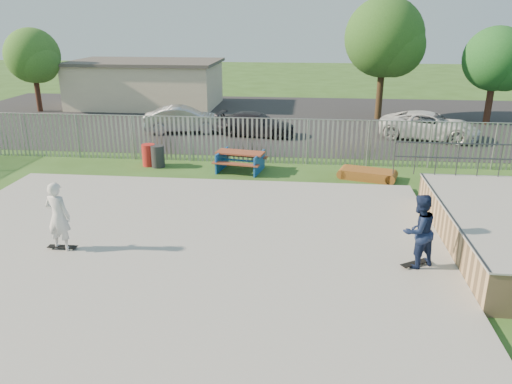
# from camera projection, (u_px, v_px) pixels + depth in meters

# --- Properties ---
(ground) EXTENTS (120.00, 120.00, 0.00)m
(ground) POSITION_uv_depth(u_px,v_px,m) (173.00, 250.00, 13.87)
(ground) COLOR #31531C
(ground) RESTS_ON ground
(concrete_slab) EXTENTS (15.00, 12.00, 0.15)m
(concrete_slab) POSITION_uv_depth(u_px,v_px,m) (173.00, 248.00, 13.84)
(concrete_slab) COLOR #A0A09B
(concrete_slab) RESTS_ON ground
(fence) EXTENTS (26.04, 16.02, 2.00)m
(fence) POSITION_uv_depth(u_px,v_px,m) (233.00, 170.00, 17.73)
(fence) COLOR gray
(fence) RESTS_ON ground
(picnic_table) EXTENTS (2.22, 1.93, 0.83)m
(picnic_table) POSITION_uv_depth(u_px,v_px,m) (240.00, 161.00, 20.85)
(picnic_table) COLOR brown
(picnic_table) RESTS_ON ground
(funbox) EXTENTS (2.10, 1.44, 0.38)m
(funbox) POSITION_uv_depth(u_px,v_px,m) (367.00, 174.00, 19.90)
(funbox) COLOR brown
(funbox) RESTS_ON ground
(trash_bin_red) EXTENTS (0.57, 0.57, 0.95)m
(trash_bin_red) POSITION_uv_depth(u_px,v_px,m) (149.00, 155.00, 21.58)
(trash_bin_red) COLOR #AA1E1A
(trash_bin_red) RESTS_ON ground
(trash_bin_grey) EXTENTS (0.57, 0.57, 0.94)m
(trash_bin_grey) POSITION_uv_depth(u_px,v_px,m) (158.00, 156.00, 21.39)
(trash_bin_grey) COLOR #252628
(trash_bin_grey) RESTS_ON ground
(parking_lot) EXTENTS (40.00, 18.00, 0.02)m
(parking_lot) POSITION_uv_depth(u_px,v_px,m) (251.00, 119.00, 31.68)
(parking_lot) COLOR black
(parking_lot) RESTS_ON ground
(car_silver) EXTENTS (4.56, 2.34, 1.43)m
(car_silver) POSITION_uv_depth(u_px,v_px,m) (184.00, 119.00, 27.68)
(car_silver) COLOR #ABABB0
(car_silver) RESTS_ON parking_lot
(car_dark) EXTENTS (4.48, 2.32, 1.24)m
(car_dark) POSITION_uv_depth(u_px,v_px,m) (256.00, 124.00, 26.94)
(car_dark) COLOR #222227
(car_dark) RESTS_ON parking_lot
(car_white) EXTENTS (5.53, 3.69, 1.41)m
(car_white) POSITION_uv_depth(u_px,v_px,m) (429.00, 126.00, 26.19)
(car_white) COLOR white
(car_white) RESTS_ON parking_lot
(building) EXTENTS (10.40, 6.40, 3.20)m
(building) POSITION_uv_depth(u_px,v_px,m) (146.00, 83.00, 35.68)
(building) COLOR beige
(building) RESTS_ON ground
(tree_left) EXTENTS (3.56, 3.56, 5.49)m
(tree_left) POSITION_uv_depth(u_px,v_px,m) (32.00, 56.00, 32.84)
(tree_left) COLOR #3F2319
(tree_left) RESTS_ON ground
(tree_mid) EXTENTS (4.75, 4.75, 7.33)m
(tree_mid) POSITION_uv_depth(u_px,v_px,m) (384.00, 38.00, 30.01)
(tree_mid) COLOR #3D2C18
(tree_mid) RESTS_ON ground
(tree_right) EXTENTS (3.68, 3.68, 5.68)m
(tree_right) POSITION_uv_depth(u_px,v_px,m) (496.00, 59.00, 28.74)
(tree_right) COLOR #43261B
(tree_right) RESTS_ON ground
(skateboard_a) EXTENTS (0.78, 0.59, 0.08)m
(skateboard_a) POSITION_uv_depth(u_px,v_px,m) (415.00, 264.00, 12.71)
(skateboard_a) COLOR black
(skateboard_a) RESTS_ON concrete_slab
(skateboard_b) EXTENTS (0.80, 0.21, 0.08)m
(skateboard_b) POSITION_uv_depth(u_px,v_px,m) (63.00, 247.00, 13.61)
(skateboard_b) COLOR black
(skateboard_b) RESTS_ON concrete_slab
(skater_navy) EXTENTS (1.17, 1.11, 1.91)m
(skater_navy) POSITION_uv_depth(u_px,v_px,m) (419.00, 231.00, 12.40)
(skater_navy) COLOR #141F40
(skater_navy) RESTS_ON concrete_slab
(skater_white) EXTENTS (0.76, 0.57, 1.91)m
(skater_white) POSITION_uv_depth(u_px,v_px,m) (58.00, 216.00, 13.31)
(skater_white) COLOR silver
(skater_white) RESTS_ON concrete_slab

